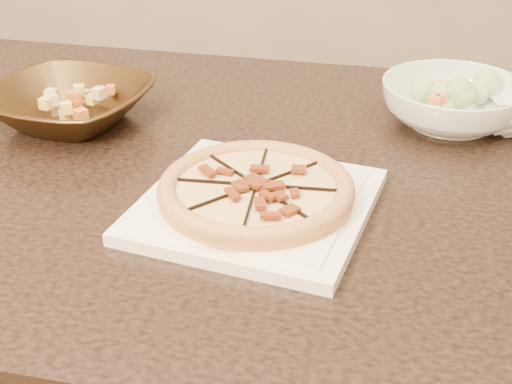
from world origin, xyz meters
TOP-DOWN VIEW (x-y plane):
  - dining_table at (-0.13, 0.15)m, footprint 1.64×1.18m
  - plate at (-0.04, 0.01)m, footprint 0.37×0.37m
  - pizza at (-0.04, 0.01)m, footprint 0.27×0.27m
  - bronze_bowl at (-0.39, 0.27)m, footprint 0.33×0.33m
  - mixed_dish at (-0.39, 0.27)m, footprint 0.10×0.13m
  - salad_bowl at (0.27, 0.32)m, footprint 0.31×0.31m
  - salad at (0.27, 0.32)m, footprint 0.13×0.11m

SIDE VIEW (x-z plane):
  - dining_table at x=-0.13m, z-range 0.28..1.03m
  - plate at x=-0.04m, z-range 0.75..0.77m
  - bronze_bowl at x=-0.39m, z-range 0.75..0.82m
  - pizza at x=-0.04m, z-range 0.77..0.80m
  - salad_bowl at x=0.27m, z-range 0.75..0.83m
  - mixed_dish at x=-0.39m, z-range 0.82..0.84m
  - salad at x=0.27m, z-range 0.83..0.86m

